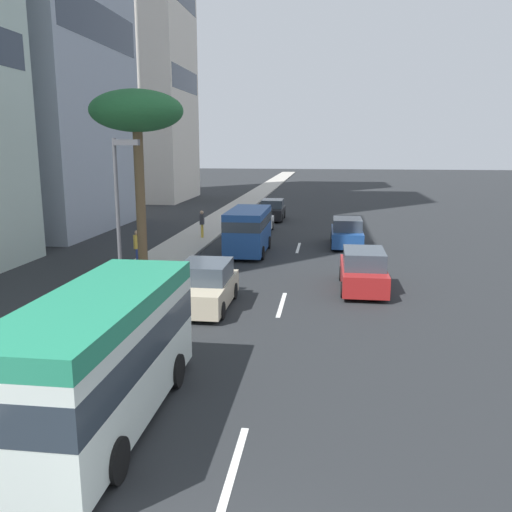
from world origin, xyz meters
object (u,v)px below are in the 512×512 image
object	(u,v)px
car_seventh	(258,222)
palm_tree	(137,114)
minibus_fourth	(102,354)
pedestrian_mid_block	(137,246)
car_fifth	(363,271)
pedestrian_near_lamp	(202,223)
street_lamp	(120,203)
car_third	(205,287)
car_lead	(272,210)
car_sixth	(347,233)
van_second	(248,228)

from	to	relation	value
car_seventh	palm_tree	distance (m)	14.83
minibus_fourth	pedestrian_mid_block	world-z (taller)	minibus_fourth
car_fifth	car_seventh	xyz separation A→B (m)	(14.16, 6.24, -0.07)
pedestrian_near_lamp	street_lamp	distance (m)	15.13
car_fifth	car_seventh	size ratio (longest dim) A/B	0.94
car_fifth	car_seventh	bearing A→B (deg)	23.77
minibus_fourth	pedestrian_near_lamp	bearing A→B (deg)	-172.07
car_third	car_fifth	size ratio (longest dim) A/B	0.93
palm_tree	car_lead	bearing A→B (deg)	-11.99
car_sixth	pedestrian_mid_block	size ratio (longest dim) A/B	2.49
van_second	street_lamp	size ratio (longest dim) A/B	0.86
minibus_fourth	pedestrian_near_lamp	xyz separation A→B (m)	(22.89, 3.19, -0.51)
minibus_fourth	car_lead	bearing A→B (deg)	179.44
pedestrian_mid_block	street_lamp	world-z (taller)	street_lamp
car_fifth	palm_tree	world-z (taller)	palm_tree
car_fifth	car_sixth	xyz separation A→B (m)	(9.80, 0.35, -0.01)
pedestrian_near_lamp	pedestrian_mid_block	bearing A→B (deg)	175.66
palm_tree	car_fifth	bearing A→B (deg)	-97.92
car_third	pedestrian_near_lamp	size ratio (longest dim) A/B	2.43
car_lead	pedestrian_mid_block	world-z (taller)	pedestrian_mid_block
car_fifth	palm_tree	bearing A→B (deg)	82.08
car_third	car_sixth	world-z (taller)	car_sixth
car_lead	pedestrian_mid_block	xyz separation A→B (m)	(-18.22, 4.72, 0.36)
pedestrian_near_lamp	palm_tree	world-z (taller)	palm_tree
van_second	car_sixth	size ratio (longest dim) A/B	1.19
car_sixth	pedestrian_near_lamp	xyz separation A→B (m)	(1.14, 9.07, 0.29)
minibus_fourth	car_sixth	bearing A→B (deg)	164.88
car_lead	minibus_fourth	size ratio (longest dim) A/B	0.61
car_fifth	car_seventh	world-z (taller)	car_fifth
car_lead	car_third	xyz separation A→B (m)	(-23.98, 0.07, 0.02)
car_lead	street_lamp	bearing A→B (deg)	-6.82
minibus_fourth	car_fifth	world-z (taller)	minibus_fourth
car_sixth	car_fifth	bearing A→B (deg)	-177.95
car_sixth	pedestrian_near_lamp	distance (m)	9.14
car_lead	car_fifth	bearing A→B (deg)	15.95
car_lead	pedestrian_near_lamp	xyz separation A→B (m)	(-9.73, 3.51, 0.32)
car_seventh	palm_tree	size ratio (longest dim) A/B	0.58
pedestrian_mid_block	street_lamp	bearing A→B (deg)	69.03
van_second	car_third	bearing A→B (deg)	-0.65
car_lead	car_sixth	xyz separation A→B (m)	(-10.86, -5.56, 0.03)
car_lead	car_fifth	size ratio (longest dim) A/B	0.93
minibus_fourth	palm_tree	size ratio (longest dim) A/B	0.83
van_second	pedestrian_near_lamp	size ratio (longest dim) A/B	3.04
minibus_fourth	pedestrian_mid_block	distance (m)	15.06
pedestrian_near_lamp	palm_tree	distance (m)	11.38
pedestrian_near_lamp	street_lamp	bearing A→B (deg)	-174.02
car_fifth	car_sixth	size ratio (longest dim) A/B	1.01
pedestrian_mid_block	car_fifth	bearing A→B (deg)	130.43
car_sixth	car_seventh	bearing A→B (deg)	53.44
car_sixth	street_lamp	bearing A→B (deg)	148.22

